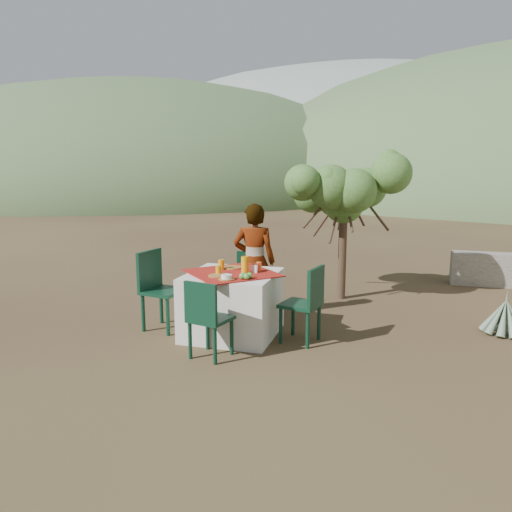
% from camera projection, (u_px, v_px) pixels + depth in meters
% --- Properties ---
extents(ground, '(160.00, 160.00, 0.00)m').
position_uv_depth(ground, '(271.00, 333.00, 6.03)').
color(ground, '#342217').
rests_on(ground, ground).
extents(table, '(1.30, 1.30, 0.76)m').
position_uv_depth(table, '(232.00, 304.00, 5.91)').
color(table, white).
rests_on(table, ground).
extents(chair_far, '(0.42, 0.42, 0.83)m').
position_uv_depth(chair_far, '(249.00, 279.00, 6.86)').
color(chair_far, black).
rests_on(chair_far, ground).
extents(chair_near, '(0.47, 0.47, 0.84)m').
position_uv_depth(chair_near, '(207.00, 316.00, 5.15)').
color(chair_near, black).
rests_on(chair_near, ground).
extents(chair_left, '(0.52, 0.52, 0.97)m').
position_uv_depth(chair_left, '(158.00, 286.00, 6.12)').
color(chair_left, black).
rests_on(chair_left, ground).
extents(chair_right, '(0.49, 0.49, 0.89)m').
position_uv_depth(chair_right, '(307.00, 301.00, 5.62)').
color(chair_right, black).
rests_on(chair_right, ground).
extents(person, '(0.60, 0.43, 1.52)m').
position_uv_depth(person, '(254.00, 261.00, 6.53)').
color(person, '#8C6651').
rests_on(person, ground).
extents(shrub_tree, '(1.64, 1.61, 1.93)m').
position_uv_depth(shrub_tree, '(349.00, 198.00, 7.38)').
color(shrub_tree, '#473423').
rests_on(shrub_tree, ground).
extents(agave, '(0.57, 0.55, 0.60)m').
position_uv_depth(agave, '(505.00, 317.00, 5.99)').
color(agave, slate).
rests_on(agave, ground).
extents(hill_near_left, '(40.00, 40.00, 16.00)m').
position_uv_depth(hill_near_left, '(146.00, 191.00, 39.33)').
color(hill_near_left, '#3D5A33').
rests_on(hill_near_left, ground).
extents(hill_far_center, '(60.00, 60.00, 24.00)m').
position_uv_depth(hill_far_center, '(353.00, 183.00, 56.24)').
color(hill_far_center, slate).
rests_on(hill_far_center, ground).
extents(plate_far, '(0.24, 0.24, 0.01)m').
position_uv_depth(plate_far, '(232.00, 267.00, 6.09)').
color(plate_far, brown).
rests_on(plate_far, table).
extents(plate_near, '(0.21, 0.21, 0.01)m').
position_uv_depth(plate_near, '(218.00, 276.00, 5.63)').
color(plate_near, brown).
rests_on(plate_near, table).
extents(glass_far, '(0.07, 0.07, 0.12)m').
position_uv_depth(glass_far, '(221.00, 265.00, 5.99)').
color(glass_far, orange).
rests_on(glass_far, table).
extents(glass_near, '(0.06, 0.06, 0.10)m').
position_uv_depth(glass_near, '(218.00, 270.00, 5.72)').
color(glass_near, orange).
rests_on(glass_near, table).
extents(juice_pitcher, '(0.09, 0.09, 0.20)m').
position_uv_depth(juice_pitcher, '(245.00, 265.00, 5.79)').
color(juice_pitcher, orange).
rests_on(juice_pitcher, table).
extents(bowl_plate, '(0.19, 0.19, 0.01)m').
position_uv_depth(bowl_plate, '(227.00, 279.00, 5.48)').
color(bowl_plate, brown).
rests_on(bowl_plate, table).
extents(white_bowl, '(0.12, 0.12, 0.04)m').
position_uv_depth(white_bowl, '(227.00, 276.00, 5.47)').
color(white_bowl, white).
rests_on(white_bowl, bowl_plate).
extents(jar_left, '(0.07, 0.07, 0.11)m').
position_uv_depth(jar_left, '(254.00, 268.00, 5.84)').
color(jar_left, orange).
rests_on(jar_left, table).
extents(jar_right, '(0.07, 0.07, 0.11)m').
position_uv_depth(jar_right, '(259.00, 267.00, 5.91)').
color(jar_right, orange).
rests_on(jar_right, table).
extents(napkin_holder, '(0.07, 0.05, 0.09)m').
position_uv_depth(napkin_holder, '(254.00, 269.00, 5.83)').
color(napkin_holder, white).
rests_on(napkin_holder, table).
extents(fruit_cluster, '(0.14, 0.13, 0.07)m').
position_uv_depth(fruit_cluster, '(245.00, 276.00, 5.51)').
color(fruit_cluster, '#559F39').
rests_on(fruit_cluster, table).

